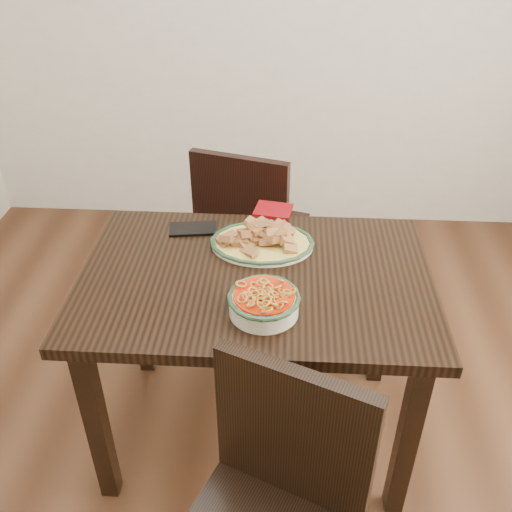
# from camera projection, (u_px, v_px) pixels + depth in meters

# --- Properties ---
(floor) EXTENTS (3.50, 3.50, 0.00)m
(floor) POSITION_uv_depth(u_px,v_px,m) (265.00, 444.00, 2.20)
(floor) COLOR #3A2112
(floor) RESTS_ON ground
(dining_table) EXTENTS (1.14, 0.76, 0.75)m
(dining_table) POSITION_uv_depth(u_px,v_px,m) (256.00, 300.00, 1.90)
(dining_table) COLOR black
(dining_table) RESTS_ON ground
(chair_far) EXTENTS (0.52, 0.52, 0.89)m
(chair_far) POSITION_uv_depth(u_px,v_px,m) (249.00, 227.00, 2.56)
(chair_far) COLOR black
(chair_far) RESTS_ON ground
(chair_near) EXTENTS (0.55, 0.55, 0.89)m
(chair_near) POSITION_uv_depth(u_px,v_px,m) (274.00, 508.00, 1.44)
(chair_near) COLOR black
(chair_near) RESTS_ON ground
(fish_plate) EXTENTS (0.35, 0.27, 0.11)m
(fish_plate) POSITION_uv_depth(u_px,v_px,m) (262.00, 235.00, 1.96)
(fish_plate) COLOR beige
(fish_plate) RESTS_ON dining_table
(noodle_bowl) EXTENTS (0.22, 0.22, 0.08)m
(noodle_bowl) POSITION_uv_depth(u_px,v_px,m) (264.00, 301.00, 1.66)
(noodle_bowl) COLOR beige
(noodle_bowl) RESTS_ON dining_table
(smartphone) EXTENTS (0.18, 0.11, 0.01)m
(smartphone) POSITION_uv_depth(u_px,v_px,m) (193.00, 229.00, 2.07)
(smartphone) COLOR black
(smartphone) RESTS_ON dining_table
(napkin) EXTENTS (0.16, 0.14, 0.01)m
(napkin) POSITION_uv_depth(u_px,v_px,m) (273.00, 210.00, 2.18)
(napkin) COLOR maroon
(napkin) RESTS_ON dining_table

